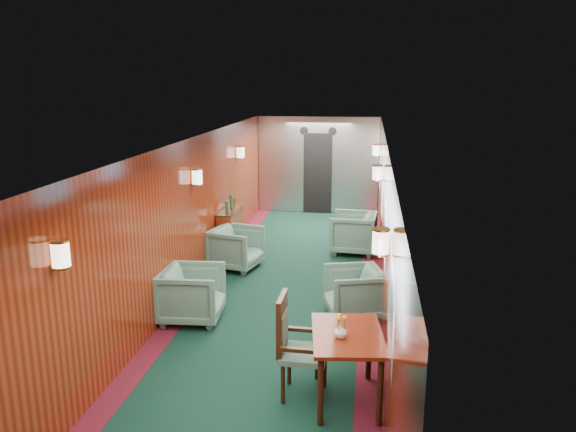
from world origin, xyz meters
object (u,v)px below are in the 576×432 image
object	(u,v)px
armchair_left_near	(192,294)
dining_table	(347,344)
armchair_left_far	(236,248)
armchair_right_far	(353,233)
armchair_right_near	(354,292)
credenza	(230,231)
side_chair	(294,342)

from	to	relation	value
armchair_left_near	dining_table	bearing A→B (deg)	-132.10
armchair_left_far	armchair_right_far	size ratio (longest dim) A/B	0.95
dining_table	armchair_right_near	distance (m)	2.22
credenza	armchair_right_near	distance (m)	3.57
armchair_left_near	armchair_right_far	xyz separation A→B (m)	(2.11, 3.48, 0.01)
dining_table	armchair_right_far	world-z (taller)	armchair_right_far
dining_table	armchair_right_near	size ratio (longest dim) A/B	1.43
credenza	armchair_left_far	distance (m)	0.88
armchair_left_near	armchair_right_near	bearing A→B (deg)	-82.19
credenza	armchair_left_far	size ratio (longest dim) A/B	1.40
dining_table	armchair_left_near	world-z (taller)	dining_table
dining_table	credenza	distance (m)	5.39
armchair_left_near	armchair_right_near	xyz separation A→B (m)	(2.22, 0.47, -0.03)
side_chair	armchair_left_far	bearing A→B (deg)	112.96
dining_table	side_chair	xyz separation A→B (m)	(-0.55, 0.04, -0.04)
side_chair	armchair_left_near	size ratio (longest dim) A/B	1.34
side_chair	armchair_left_far	xyz separation A→B (m)	(-1.57, 3.94, -0.24)
dining_table	armchair_right_near	xyz separation A→B (m)	(0.00, 2.20, -0.29)
armchair_left_near	armchair_left_far	bearing A→B (deg)	-6.49
armchair_left_far	armchair_right_near	size ratio (longest dim) A/B	1.06
side_chair	armchair_right_far	size ratio (longest dim) A/B	1.30
dining_table	armchair_right_near	bearing A→B (deg)	82.73
credenza	armchair_right_far	size ratio (longest dim) A/B	1.33
armchair_left_far	armchair_right_near	distance (m)	2.77
credenza	armchair_right_near	size ratio (longest dim) A/B	1.49
armchair_left_near	armchair_right_far	bearing A→B (deg)	-35.40
armchair_right_near	credenza	bearing A→B (deg)	-152.63
armchair_right_near	armchair_right_far	bearing A→B (deg)	166.10
dining_table	side_chair	size ratio (longest dim) A/B	0.98
credenza	armchair_right_far	distance (m)	2.38
credenza	armchair_right_far	world-z (taller)	credenza
dining_table	credenza	xyz separation A→B (m)	(-2.45, 4.79, -0.20)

